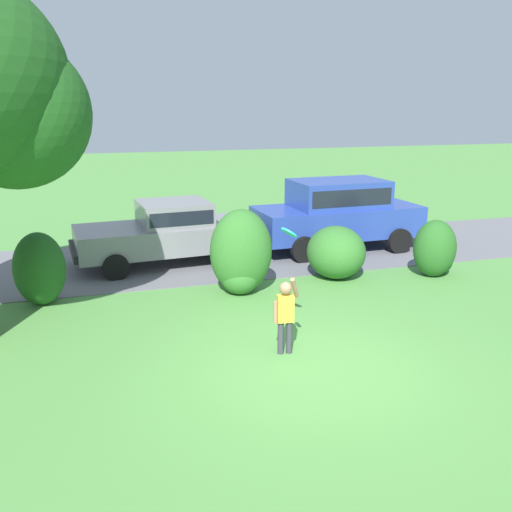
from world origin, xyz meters
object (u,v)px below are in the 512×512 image
at_px(parked_sedan, 166,230).
at_px(parked_suv, 338,211).
at_px(child_thrower, 285,312).
at_px(frisbee, 289,233).

bearing_deg(parked_sedan, parked_suv, 0.89).
bearing_deg(child_thrower, parked_suv, 58.68).
bearing_deg(frisbee, child_thrower, -119.19).
relative_size(parked_suv, child_thrower, 3.71).
bearing_deg(parked_suv, child_thrower, -121.32).
bearing_deg(parked_suv, parked_sedan, -179.11).
relative_size(parked_suv, frisbee, 17.03).
distance_m(parked_suv, frisbee, 6.72).
bearing_deg(frisbee, parked_suv, 58.61).
distance_m(parked_sedan, parked_suv, 4.69).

